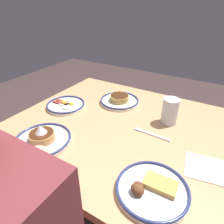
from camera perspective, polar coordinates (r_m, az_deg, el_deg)
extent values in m
plane|color=#3F2F2E|center=(1.56, 1.77, -27.24)|extent=(6.00, 6.00, 0.00)
cube|color=tan|center=(1.02, 2.41, -4.62)|extent=(1.10, 0.94, 0.04)
cylinder|color=tan|center=(1.46, 25.49, -14.42)|extent=(0.07, 0.07, 0.71)
cylinder|color=tan|center=(1.68, -5.20, -4.59)|extent=(0.07, 0.07, 0.71)
cylinder|color=tan|center=(1.33, -24.81, -19.78)|extent=(0.07, 0.07, 0.71)
cylinder|color=white|center=(1.22, 2.18, 3.03)|extent=(0.24, 0.24, 0.01)
torus|color=navy|center=(1.21, 2.19, 3.54)|extent=(0.24, 0.24, 0.01)
cylinder|color=tan|center=(1.21, 2.19, 3.58)|extent=(0.12, 0.12, 0.01)
cylinder|color=tan|center=(1.20, 2.20, 4.09)|extent=(0.11, 0.11, 0.01)
cylinder|color=tan|center=(1.20, 2.21, 4.60)|extent=(0.12, 0.12, 0.01)
cylinder|color=#4C2814|center=(1.20, 2.22, 4.93)|extent=(0.11, 0.11, 0.00)
cylinder|color=silver|center=(0.94, -19.51, -7.94)|extent=(0.25, 0.25, 0.01)
torus|color=navy|center=(0.94, -19.64, -7.36)|extent=(0.25, 0.25, 0.01)
cylinder|color=tan|center=(0.94, -19.65, -7.31)|extent=(0.11, 0.11, 0.01)
cylinder|color=tan|center=(0.93, -19.77, -6.72)|extent=(0.11, 0.11, 0.01)
cylinder|color=#DA9553|center=(0.92, -19.90, -6.12)|extent=(0.11, 0.11, 0.01)
cylinder|color=#4C2814|center=(0.92, -19.98, -5.74)|extent=(0.10, 0.10, 0.00)
cone|color=white|center=(0.91, -20.21, -4.68)|extent=(0.05, 0.05, 0.04)
cylinder|color=silver|center=(0.72, 11.61, -21.50)|extent=(0.25, 0.25, 0.01)
torus|color=navy|center=(0.71, 11.71, -20.90)|extent=(0.25, 0.25, 0.01)
cube|color=tan|center=(0.72, 13.95, -19.79)|extent=(0.11, 0.07, 0.02)
ellipsoid|color=brown|center=(0.68, 7.50, -21.79)|extent=(0.04, 0.03, 0.03)
ellipsoid|color=brown|center=(0.69, 7.74, -20.67)|extent=(0.04, 0.03, 0.03)
ellipsoid|color=brown|center=(0.68, 7.45, -21.42)|extent=(0.05, 0.04, 0.04)
cylinder|color=white|center=(1.20, -13.21, 1.85)|extent=(0.23, 0.23, 0.01)
torus|color=navy|center=(1.20, -13.28, 2.36)|extent=(0.22, 0.22, 0.01)
cylinder|color=white|center=(1.16, -12.47, 1.59)|extent=(0.07, 0.07, 0.01)
sphere|color=yellow|center=(1.18, -11.77, 2.31)|extent=(0.03, 0.03, 0.03)
cylinder|color=white|center=(1.21, -13.51, 2.61)|extent=(0.08, 0.08, 0.01)
sphere|color=yellow|center=(1.20, -13.81, 2.70)|extent=(0.03, 0.03, 0.03)
cube|color=#994028|center=(1.23, -14.36, 3.06)|extent=(0.09, 0.02, 0.01)
cube|color=#98332E|center=(1.22, -15.16, 2.59)|extent=(0.09, 0.03, 0.01)
cylinder|color=silver|center=(1.03, 16.57, 0.20)|extent=(0.08, 0.08, 0.14)
cylinder|color=black|center=(1.04, 16.41, -0.77)|extent=(0.07, 0.07, 0.09)
cube|color=white|center=(0.85, 25.68, -14.57)|extent=(0.17, 0.16, 0.00)
cube|color=silver|center=(0.95, 11.72, -6.42)|extent=(0.18, 0.02, 0.01)
cube|color=silver|center=(0.98, 7.64, -4.67)|extent=(0.03, 0.00, 0.00)
cube|color=silver|center=(0.98, 7.49, -4.84)|extent=(0.03, 0.00, 0.00)
cube|color=silver|center=(0.97, 7.33, -5.02)|extent=(0.03, 0.00, 0.00)
cube|color=silver|center=(0.97, 7.17, -5.19)|extent=(0.03, 0.00, 0.00)
cylinder|color=#E2A789|center=(0.72, -19.33, -19.02)|extent=(0.08, 0.08, 0.26)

